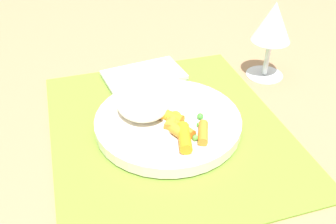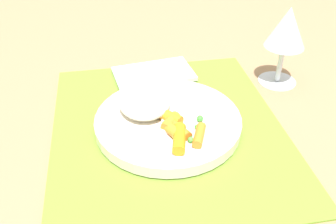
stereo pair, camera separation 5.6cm
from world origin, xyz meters
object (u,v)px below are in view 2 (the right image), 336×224
at_px(carrot_portion, 177,129).
at_px(napkin, 154,74).
at_px(plate, 168,122).
at_px(rice_mound, 144,102).
at_px(wine_glass, 287,31).
at_px(fork, 171,103).

xyz_separation_m(carrot_portion, napkin, (-0.20, -0.01, -0.02)).
bearing_deg(plate, carrot_portion, 8.50).
relative_size(carrot_portion, napkin, 0.69).
height_order(rice_mound, wine_glass, wine_glass).
height_order(plate, napkin, plate).
distance_m(plate, napkin, 0.16).
relative_size(rice_mound, napkin, 0.63).
distance_m(carrot_portion, wine_glass, 0.28).
height_order(fork, napkin, fork).
bearing_deg(plate, wine_glass, 115.20).
bearing_deg(carrot_portion, rice_mound, -149.54).
relative_size(plate, fork, 1.22).
bearing_deg(fork, napkin, -175.48).
distance_m(carrot_portion, napkin, 0.20).
xyz_separation_m(plate, rice_mound, (-0.03, -0.03, 0.02)).
xyz_separation_m(plate, wine_glass, (-0.11, 0.23, 0.09)).
height_order(rice_mound, carrot_portion, rice_mound).
height_order(rice_mound, fork, rice_mound).
relative_size(carrot_portion, wine_glass, 0.70).
relative_size(rice_mound, carrot_portion, 0.90).
bearing_deg(plate, fork, 162.79).
bearing_deg(fork, rice_mound, -80.66).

